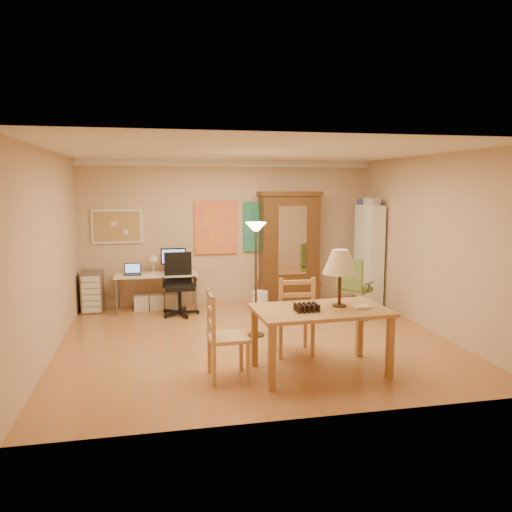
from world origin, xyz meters
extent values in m
plane|color=#AA6D3C|center=(0.00, 0.00, 0.00)|extent=(5.50, 5.50, 0.00)
cube|color=white|center=(0.00, 2.46, 2.64)|extent=(5.50, 0.08, 0.12)
cube|color=tan|center=(-2.05, 2.47, 1.50)|extent=(0.90, 0.04, 0.62)
cube|color=yellow|center=(-0.25, 2.47, 1.45)|extent=(0.80, 0.04, 1.00)
cube|color=teal|center=(0.65, 2.47, 1.45)|extent=(0.75, 0.04, 0.95)
cube|color=brown|center=(0.51, -1.37, 0.76)|extent=(1.61, 1.01, 0.04)
cube|color=brown|center=(-0.18, -1.79, 0.37)|extent=(0.08, 0.08, 0.74)
cube|color=brown|center=(1.24, -1.73, 0.37)|extent=(0.08, 0.08, 0.74)
cube|color=brown|center=(-0.21, -1.00, 0.37)|extent=(0.08, 0.08, 0.74)
cube|color=brown|center=(1.21, -0.94, 0.37)|extent=(0.08, 0.08, 0.74)
cylinder|color=black|center=(0.77, -1.30, 0.79)|extent=(0.17, 0.17, 0.02)
cylinder|color=black|center=(0.77, -1.30, 0.99)|extent=(0.04, 0.04, 0.42)
cone|color=beige|center=(0.77, -1.30, 1.33)|extent=(0.42, 0.42, 0.29)
cube|color=silver|center=(0.99, -1.45, 0.80)|extent=(0.22, 0.17, 0.03)
cube|color=black|center=(0.32, -1.45, 0.83)|extent=(0.30, 0.24, 0.08)
cube|color=#AC744F|center=(0.39, -0.65, 0.50)|extent=(0.52, 0.50, 0.04)
cube|color=#AC744F|center=(0.61, -0.46, 0.24)|extent=(0.05, 0.05, 0.48)
cube|color=#AC744F|center=(0.19, -0.43, 0.24)|extent=(0.05, 0.05, 0.48)
cube|color=#AC744F|center=(0.59, -0.86, 0.24)|extent=(0.05, 0.05, 0.48)
cube|color=#AC744F|center=(0.16, -0.83, 0.24)|extent=(0.05, 0.05, 0.48)
cube|color=#AC744F|center=(0.59, -0.86, 0.78)|extent=(0.05, 0.05, 0.56)
cube|color=#AC744F|center=(0.16, -0.83, 0.78)|extent=(0.05, 0.05, 0.56)
cube|color=#AC744F|center=(0.38, -0.85, 0.84)|extent=(0.43, 0.06, 0.06)
cube|color=#AC744F|center=(-0.59, -1.32, 0.48)|extent=(0.46, 0.48, 0.04)
cube|color=#AC744F|center=(-0.39, -1.52, 0.23)|extent=(0.04, 0.04, 0.46)
cube|color=#AC744F|center=(-0.40, -1.11, 0.23)|extent=(0.04, 0.04, 0.46)
cube|color=#AC744F|center=(-0.78, -1.53, 0.23)|extent=(0.04, 0.04, 0.46)
cube|color=#AC744F|center=(-0.79, -1.12, 0.23)|extent=(0.04, 0.04, 0.46)
cube|color=#AC744F|center=(-0.78, -1.53, 0.75)|extent=(0.04, 0.04, 0.54)
cube|color=#AC744F|center=(-0.79, -1.12, 0.75)|extent=(0.04, 0.04, 0.54)
cube|color=#AC744F|center=(-0.79, -1.32, 0.81)|extent=(0.04, 0.41, 0.05)
cylinder|color=#42321A|center=(0.06, 0.23, 0.01)|extent=(0.25, 0.25, 0.03)
cylinder|color=#42321A|center=(0.06, 0.23, 0.82)|extent=(0.03, 0.03, 1.60)
cone|color=#FFE0A5|center=(0.06, 0.23, 1.64)|extent=(0.31, 0.31, 0.13)
cube|color=#C8B992|center=(-1.38, 2.12, 0.65)|extent=(1.46, 0.64, 0.03)
cylinder|color=slate|center=(-2.06, 1.85, 0.32)|extent=(0.03, 0.03, 0.64)
cylinder|color=slate|center=(-0.70, 1.85, 0.32)|extent=(0.03, 0.03, 0.64)
cylinder|color=slate|center=(-2.06, 2.39, 0.32)|extent=(0.03, 0.03, 0.64)
cylinder|color=slate|center=(-0.70, 2.39, 0.32)|extent=(0.03, 0.03, 0.64)
cube|color=black|center=(-1.79, 2.07, 0.67)|extent=(0.29, 0.20, 0.01)
cube|color=black|center=(-1.79, 2.22, 0.77)|extent=(0.29, 0.05, 0.19)
cube|color=black|center=(-1.06, 2.26, 0.96)|extent=(0.46, 0.04, 0.29)
cone|color=beige|center=(-1.43, 2.21, 0.94)|extent=(0.18, 0.18, 0.11)
cube|color=silver|center=(-1.52, 1.98, 0.67)|extent=(0.23, 0.29, 0.01)
cube|color=maroon|center=(-0.88, 2.07, 0.72)|extent=(0.20, 0.15, 0.11)
cube|color=white|center=(-1.65, 2.17, 0.14)|extent=(0.25, 0.22, 0.27)
cube|color=white|center=(-1.38, 2.17, 0.14)|extent=(0.25, 0.22, 0.27)
cube|color=silver|center=(-1.11, 2.17, 0.14)|extent=(0.25, 0.22, 0.27)
cylinder|color=black|center=(-0.99, 1.67, 0.26)|extent=(0.06, 0.06, 0.41)
cube|color=black|center=(-0.99, 1.67, 0.50)|extent=(0.51, 0.49, 0.07)
cube|color=black|center=(-1.00, 1.90, 0.81)|extent=(0.48, 0.07, 0.54)
cube|color=black|center=(-1.26, 1.66, 0.64)|extent=(0.05, 0.31, 0.03)
cube|color=black|center=(-0.72, 1.68, 0.64)|extent=(0.05, 0.31, 0.03)
cylinder|color=slate|center=(1.91, 0.93, 0.25)|extent=(0.06, 0.06, 0.40)
cube|color=#45622C|center=(1.91, 0.93, 0.48)|extent=(0.66, 0.67, 0.07)
cube|color=#45622C|center=(1.75, 0.78, 0.78)|extent=(0.35, 0.37, 0.52)
cube|color=slate|center=(2.09, 0.74, 0.62)|extent=(0.25, 0.23, 0.03)
cube|color=slate|center=(1.74, 1.12, 0.62)|extent=(0.25, 0.23, 0.03)
cube|color=slate|center=(-2.50, 2.23, 0.36)|extent=(0.36, 0.42, 0.73)
cube|color=silver|center=(-2.50, 2.01, 0.36)|extent=(0.31, 0.02, 0.62)
cube|color=#341D0E|center=(1.12, 2.24, 1.03)|extent=(1.08, 0.49, 2.05)
cube|color=#341D0E|center=(1.12, 2.24, 0.22)|extent=(1.12, 0.53, 0.41)
cube|color=white|center=(1.12, 1.99, 1.22)|extent=(0.54, 0.01, 1.27)
cube|color=#341D0E|center=(1.12, 2.24, 2.08)|extent=(1.15, 0.55, 0.08)
cube|color=white|center=(2.55, 1.80, 0.94)|extent=(0.28, 0.75, 1.87)
cube|color=#993333|center=(2.51, 1.66, 0.45)|extent=(0.17, 0.37, 0.22)
cube|color=#334C99|center=(2.51, 1.99, 1.56)|extent=(0.17, 0.26, 0.19)
cylinder|color=silver|center=(0.42, 1.62, 0.18)|extent=(0.30, 0.30, 0.37)
camera|label=1|loc=(-1.40, -6.86, 2.22)|focal=35.00mm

